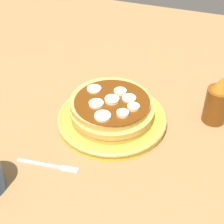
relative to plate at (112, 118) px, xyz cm
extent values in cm
cube|color=olive|center=(0.00, 0.00, -2.59)|extent=(140.00, 140.00, 3.00)
cylinder|color=yellow|center=(0.00, 0.00, -0.25)|extent=(24.84, 24.84, 1.68)
torus|color=#A49342|center=(0.00, 0.00, 0.34)|extent=(25.28, 25.28, 1.18)
cylinder|color=#BF8D41|center=(-0.48, -0.11, 1.30)|extent=(18.79, 18.79, 1.42)
cylinder|color=gold|center=(0.24, -0.18, 2.72)|extent=(19.09, 19.09, 1.42)
cylinder|color=gold|center=(0.60, -0.54, 4.14)|extent=(18.21, 18.21, 1.42)
cylinder|color=#592B0A|center=(0.00, 0.00, 4.93)|extent=(16.91, 16.91, 0.16)
cylinder|color=#F4E5B9|center=(-0.33, -0.25, 5.31)|extent=(3.22, 3.22, 0.93)
cylinder|color=tan|center=(-0.33, -0.25, 5.82)|extent=(0.90, 0.90, 0.08)
cylinder|color=#FEE2C0|center=(-3.30, -2.00, 5.15)|extent=(3.16, 3.16, 0.60)
cylinder|color=tan|center=(-3.30, -2.00, 5.49)|extent=(0.89, 0.89, 0.08)
cylinder|color=#EFF3C2|center=(-0.67, -3.65, 5.24)|extent=(2.88, 2.88, 0.79)
cylinder|color=tan|center=(-0.67, -3.65, 5.68)|extent=(0.81, 0.81, 0.08)
cylinder|color=#F4E3BC|center=(5.34, -2.66, 5.15)|extent=(3.31, 3.31, 0.60)
cylinder|color=tan|center=(5.34, -2.66, 5.49)|extent=(0.93, 0.93, 0.08)
cylinder|color=#F7E8B3|center=(-5.16, 0.77, 5.27)|extent=(2.68, 2.68, 0.83)
cylinder|color=tan|center=(-5.16, 0.77, 5.72)|extent=(0.75, 0.75, 0.08)
cylinder|color=beige|center=(2.82, 2.35, 5.21)|extent=(3.25, 3.25, 0.72)
cylinder|color=tan|center=(2.82, 2.35, 5.61)|extent=(0.91, 0.91, 0.08)
cylinder|color=#F2E6B9|center=(-3.69, 3.67, 5.30)|extent=(2.62, 2.62, 0.90)
cylinder|color=tan|center=(-3.69, 3.67, 5.79)|extent=(0.73, 0.73, 0.08)
cylinder|color=#EEEFBB|center=(0.06, 5.81, 5.22)|extent=(3.50, 3.50, 0.73)
cylinder|color=tan|center=(0.06, 5.81, 5.62)|extent=(0.98, 0.98, 0.08)
cube|color=silver|center=(9.55, 17.27, -0.84)|extent=(9.52, 1.77, 0.50)
cube|color=silver|center=(3.09, 16.53, -0.84)|extent=(3.62, 1.65, 0.50)
cylinder|color=brown|center=(-21.98, -8.69, 3.19)|extent=(5.46, 5.46, 8.56)
cone|color=orange|center=(-21.98, -8.69, 9.11)|extent=(3.83, 3.83, 3.28)
camera|label=1|loc=(-20.03, 56.12, 50.95)|focal=54.63mm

